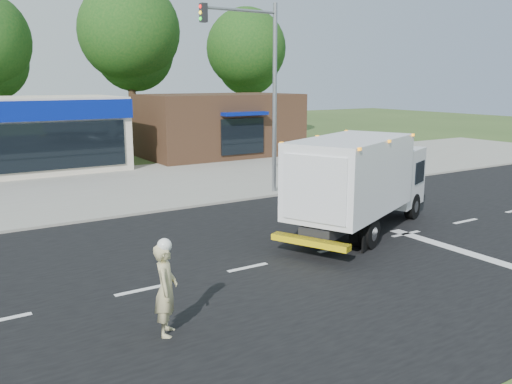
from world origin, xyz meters
TOP-DOWN VIEW (x-y plane):
  - ground at (0.00, 0.00)m, footprint 120.00×120.00m
  - road_asphalt at (0.00, 0.00)m, footprint 60.00×14.00m
  - sidewalk at (0.00, 8.20)m, footprint 60.00×2.40m
  - parking_apron at (0.00, 14.00)m, footprint 60.00×9.00m
  - lane_markings at (1.35, -1.35)m, footprint 55.20×7.00m
  - ems_box_truck at (1.87, 1.02)m, footprint 7.43×4.95m
  - emergency_worker at (-6.32, -2.41)m, footprint 0.72×0.80m
  - brown_storefront at (7.00, 19.98)m, footprint 10.00×6.70m
  - traffic_signal_pole at (2.35, 7.60)m, footprint 3.51×0.25m
  - background_trees at (-0.85, 28.16)m, footprint 36.77×7.39m

SIDE VIEW (x-z plane):
  - ground at x=0.00m, z-range 0.00..0.00m
  - road_asphalt at x=0.00m, z-range -0.01..0.01m
  - parking_apron at x=0.00m, z-range 0.00..0.02m
  - lane_markings at x=1.35m, z-range 0.01..0.02m
  - sidewalk at x=0.00m, z-range 0.00..0.12m
  - emergency_worker at x=-6.32m, z-range -0.02..1.93m
  - ems_box_truck at x=1.87m, z-range 0.24..3.42m
  - brown_storefront at x=7.00m, z-range 0.00..4.00m
  - traffic_signal_pole at x=2.35m, z-range 0.92..8.92m
  - background_trees at x=-0.85m, z-range 1.33..13.43m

